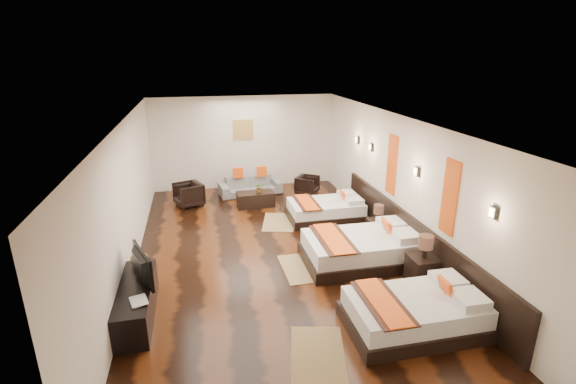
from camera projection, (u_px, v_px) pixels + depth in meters
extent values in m
cube|color=black|center=(272.00, 253.00, 8.83)|extent=(5.50, 9.50, 0.01)
cube|color=white|center=(270.00, 120.00, 7.93)|extent=(5.50, 9.50, 0.01)
cube|color=silver|center=(244.00, 142.00, 12.78)|extent=(5.50, 0.01, 2.80)
cube|color=silver|center=(127.00, 200.00, 7.82)|extent=(0.01, 9.50, 2.80)
cube|color=silver|center=(398.00, 182.00, 8.94)|extent=(0.01, 9.50, 2.80)
cube|color=black|center=(410.00, 238.00, 8.50)|extent=(0.08, 6.60, 0.90)
cube|color=black|center=(413.00, 321.00, 6.43)|extent=(2.06, 1.27, 0.22)
cube|color=white|center=(415.00, 307.00, 6.35)|extent=(1.96, 1.18, 0.29)
cube|color=#F85711|center=(446.00, 288.00, 6.37)|extent=(0.15, 0.31, 0.32)
cube|color=#38190F|center=(383.00, 303.00, 6.19)|extent=(0.54, 1.29, 0.02)
cube|color=#F85711|center=(383.00, 302.00, 6.19)|extent=(0.37, 1.29, 0.02)
cube|color=black|center=(360.00, 257.00, 8.43)|extent=(2.28, 1.41, 0.24)
cube|color=white|center=(361.00, 244.00, 8.34)|extent=(2.17, 1.30, 0.33)
cube|color=#F85711|center=(388.00, 228.00, 8.36)|extent=(0.17, 0.35, 0.35)
cube|color=#38190F|center=(333.00, 239.00, 8.16)|extent=(0.60, 1.43, 0.02)
cube|color=#F85711|center=(333.00, 238.00, 8.16)|extent=(0.41, 1.43, 0.02)
cube|color=black|center=(325.00, 215.00, 10.63)|extent=(1.88, 1.16, 0.20)
cube|color=white|center=(326.00, 206.00, 10.55)|extent=(1.79, 1.08, 0.27)
cube|color=#F85711|center=(343.00, 196.00, 10.56)|extent=(0.14, 0.29, 0.29)
cube|color=#38190F|center=(307.00, 203.00, 10.40)|extent=(0.49, 1.18, 0.02)
cube|color=#F85711|center=(307.00, 202.00, 10.40)|extent=(0.34, 1.18, 0.02)
cube|color=black|center=(423.00, 271.00, 7.58)|extent=(0.49, 0.49, 0.54)
cylinder|color=black|center=(425.00, 252.00, 7.46)|extent=(0.09, 0.09, 0.22)
cylinder|color=#3F2619|center=(426.00, 242.00, 7.40)|extent=(0.26, 0.26, 0.24)
cube|color=black|center=(377.00, 230.00, 9.43)|extent=(0.42, 0.42, 0.46)
cylinder|color=black|center=(378.00, 216.00, 9.32)|extent=(0.07, 0.07, 0.19)
cylinder|color=#3F2619|center=(379.00, 209.00, 9.27)|extent=(0.22, 0.22, 0.20)
cube|color=olive|center=(318.00, 354.00, 5.90)|extent=(1.01, 1.34, 0.01)
cube|color=olive|center=(302.00, 268.00, 8.23)|extent=(0.77, 1.21, 0.01)
cube|color=olive|center=(279.00, 222.00, 10.43)|extent=(1.02, 1.35, 0.01)
cube|color=black|center=(137.00, 301.00, 6.65)|extent=(0.50, 1.80, 0.55)
imported|color=black|center=(137.00, 267.00, 6.60)|extent=(0.45, 0.92, 0.54)
imported|color=black|center=(130.00, 303.00, 6.09)|extent=(0.31, 0.37, 0.03)
imported|color=brown|center=(139.00, 256.00, 7.18)|extent=(0.37, 0.37, 0.31)
imported|color=slate|center=(250.00, 185.00, 12.41)|extent=(1.91, 0.96, 0.53)
imported|color=black|center=(189.00, 194.00, 11.46)|extent=(0.91, 0.90, 0.65)
imported|color=black|center=(307.00, 185.00, 12.41)|extent=(0.84, 0.84, 0.56)
cube|color=black|center=(256.00, 199.00, 11.46)|extent=(1.03, 0.56, 0.40)
imported|color=#2A6321|center=(259.00, 188.00, 11.33)|extent=(0.25, 0.22, 0.27)
cube|color=#D86014|center=(450.00, 197.00, 7.09)|extent=(0.04, 0.40, 1.30)
cube|color=#D86014|center=(392.00, 165.00, 9.12)|extent=(0.04, 0.40, 1.30)
cube|color=black|center=(494.00, 212.00, 6.02)|extent=(0.06, 0.12, 0.18)
cube|color=#FFD18C|center=(492.00, 212.00, 6.01)|extent=(0.02, 0.10, 0.14)
cube|color=black|center=(417.00, 172.00, 8.05)|extent=(0.06, 0.12, 0.18)
cube|color=#FFD18C|center=(416.00, 172.00, 8.05)|extent=(0.02, 0.10, 0.14)
cube|color=black|center=(371.00, 147.00, 10.09)|extent=(0.06, 0.12, 0.18)
cube|color=#FFD18C|center=(370.00, 147.00, 10.08)|extent=(0.02, 0.10, 0.14)
cube|color=black|center=(358.00, 140.00, 10.92)|extent=(0.06, 0.12, 0.18)
cube|color=#FFD18C|center=(356.00, 140.00, 10.91)|extent=(0.02, 0.10, 0.14)
cube|color=#AD873F|center=(243.00, 130.00, 12.63)|extent=(0.60, 0.04, 0.60)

